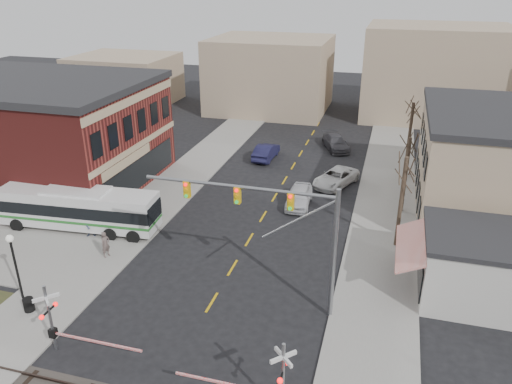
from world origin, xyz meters
TOP-DOWN VIEW (x-y plane):
  - ground at (0.00, 0.00)m, footprint 160.00×160.00m
  - sidewalk_west at (-9.50, 20.00)m, footprint 5.00×60.00m
  - sidewalk_east at (9.50, 20.00)m, footprint 5.00×60.00m
  - awning_shop at (15.97, 7.00)m, footprint 9.74×6.20m
  - tree_east_a at (10.50, 12.00)m, footprint 0.28×0.28m
  - tree_east_b at (10.80, 18.00)m, footprint 0.28×0.28m
  - tree_east_c at (11.00, 26.00)m, footprint 0.28×0.28m
  - transit_bus at (-13.02, 8.17)m, footprint 12.49×3.66m
  - traffic_signal_mast at (4.03, 2.70)m, footprint 11.07×0.30m
  - rr_crossing_west at (-6.06, -4.06)m, footprint 5.60×1.36m
  - rr_crossing_east at (5.51, -4.95)m, footprint 5.60×1.36m
  - street_lamp at (-11.17, -0.80)m, footprint 0.44×0.44m
  - trash_bin at (-9.93, -1.75)m, footprint 0.60×0.60m
  - car_a at (2.37, 16.94)m, footprint 2.20×4.93m
  - car_b at (-3.24, 27.34)m, footprint 1.94×5.03m
  - car_c at (4.81, 22.14)m, footprint 4.33×5.94m
  - car_d at (3.47, 32.54)m, footprint 4.10×5.68m
  - pedestrian_near at (-8.82, 4.88)m, footprint 0.63×0.79m
  - pedestrian_far at (-11.40, 7.12)m, footprint 1.03×0.92m

SIDE VIEW (x-z plane):
  - ground at x=0.00m, z-range 0.00..0.00m
  - sidewalk_west at x=-9.50m, z-range 0.00..0.12m
  - sidewalk_east at x=9.50m, z-range 0.00..0.12m
  - trash_bin at x=-9.93m, z-range 0.12..0.94m
  - car_c at x=4.81m, z-range 0.00..1.50m
  - car_d at x=3.47m, z-range 0.00..1.53m
  - car_b at x=-3.24m, z-range 0.00..1.63m
  - car_a at x=2.37m, z-range 0.00..1.65m
  - pedestrian_far at x=-11.40m, z-range 0.12..1.86m
  - pedestrian_near at x=-8.82m, z-range 0.12..2.01m
  - transit_bus at x=-13.02m, z-range 0.21..3.38m
  - rr_crossing_west at x=-6.06m, z-range -0.03..3.97m
  - rr_crossing_east at x=5.51m, z-range -0.03..3.97m
  - awning_shop at x=15.97m, z-range 0.01..4.31m
  - street_lamp at x=-11.17m, z-range 1.05..5.38m
  - tree_east_b at x=10.80m, z-range 0.12..6.42m
  - tree_east_a at x=10.50m, z-range 0.12..6.87m
  - tree_east_c at x=11.00m, z-range 0.12..7.32m
  - traffic_signal_mast at x=4.03m, z-range 1.79..9.79m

